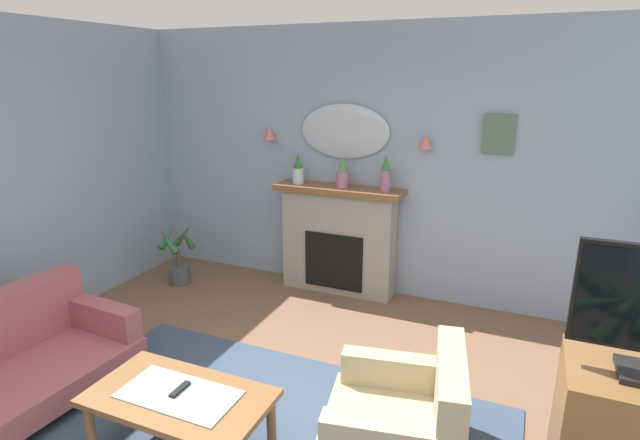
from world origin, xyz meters
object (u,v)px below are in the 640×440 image
wall_sconce_right (426,141)px  tv_remote (180,390)px  mantel_vase_left (386,173)px  wall_sconce_left (269,133)px  mantel_vase_centre (343,174)px  armchair_by_coffee_table (406,413)px  coffee_table (179,403)px  framed_picture (499,134)px  mantel_vase_right (298,170)px  wall_mirror (344,131)px  fireplace (338,241)px  potted_plant_small_fern (178,257)px

wall_sconce_right → tv_remote: size_ratio=0.88×
mantel_vase_left → wall_sconce_left: 1.39m
mantel_vase_centre → armchair_by_coffee_table: (1.22, -2.11, -1.00)m
wall_sconce_right → coffee_table: size_ratio=0.13×
mantel_vase_centre → wall_sconce_left: size_ratio=2.33×
armchair_by_coffee_table → framed_picture: bearing=84.3°
mantel_vase_right → wall_mirror: bearing=20.7°
wall_sconce_right → armchair_by_coffee_table: wall_sconce_right is taller
wall_sconce_left → armchair_by_coffee_table: size_ratio=0.15×
wall_mirror → tv_remote: size_ratio=6.00×
mantel_vase_left → wall_sconce_left: (-1.35, 0.12, 0.32)m
mantel_vase_right → wall_sconce_right: wall_sconce_right is taller
framed_picture → coffee_table: 3.48m
fireplace → mantel_vase_right: 0.87m
wall_mirror → armchair_by_coffee_table: (1.27, -2.28, -1.40)m
wall_sconce_left → mantel_vase_left: bearing=-5.1°
wall_sconce_right → wall_sconce_left: bearing=180.0°
fireplace → tv_remote: size_ratio=8.50×
fireplace → wall_sconce_right: wall_sconce_right is taller
wall_sconce_right → fireplace: bearing=-173.8°
fireplace → wall_mirror: 1.15m
mantel_vase_right → potted_plant_small_fern: bearing=-158.6°
armchair_by_coffee_table → fireplace: bearing=120.7°
wall_sconce_right → mantel_vase_right: bearing=-174.7°
mantel_vase_right → mantel_vase_left: mantel_vase_left is taller
wall_mirror → wall_sconce_right: wall_mirror is taller
mantel_vase_right → wall_sconce_right: bearing=5.3°
mantel_vase_right → tv_remote: bearing=-80.2°
wall_sconce_right → framed_picture: framed_picture is taller
wall_sconce_left → wall_sconce_right: bearing=0.0°
wall_mirror → potted_plant_small_fern: 2.31m
framed_picture → tv_remote: framed_picture is taller
fireplace → wall_mirror: wall_mirror is taller
tv_remote → potted_plant_small_fern: 2.74m
wall_sconce_left → mantel_vase_centre: bearing=-7.6°
mantel_vase_centre → wall_sconce_right: size_ratio=2.33×
mantel_vase_centre → mantel_vase_left: mantel_vase_left is taller
tv_remote → fireplace: bearing=90.1°
potted_plant_small_fern → fireplace: bearing=17.0°
tv_remote → potted_plant_small_fern: size_ratio=0.23×
framed_picture → tv_remote: bearing=-118.1°
mantel_vase_right → wall_sconce_right: size_ratio=2.34×
wall_sconce_right → tv_remote: (-0.85, -2.74, -1.21)m
coffee_table → fireplace: bearing=90.3°
fireplace → wall_sconce_left: wall_sconce_left is taller
wall_sconce_left → wall_sconce_right: 1.70m
coffee_table → tv_remote: bearing=112.7°
framed_picture → armchair_by_coffee_table: (-0.23, -2.29, -1.44)m
coffee_table → wall_sconce_right: bearing=73.2°
wall_sconce_right → potted_plant_small_fern: bearing=-166.5°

